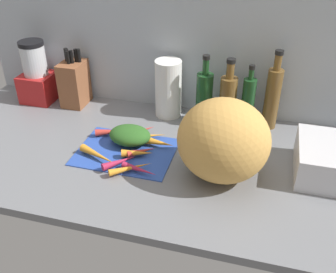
% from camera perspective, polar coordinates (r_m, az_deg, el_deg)
% --- Properties ---
extents(ground_plane, '(1.70, 0.80, 0.03)m').
position_cam_1_polar(ground_plane, '(1.44, -3.07, -2.75)').
color(ground_plane, slate).
extents(wall_back, '(1.70, 0.03, 0.60)m').
position_cam_1_polar(wall_back, '(1.63, 0.90, 14.08)').
color(wall_back, '#ADB7C1').
rests_on(wall_back, ground_plane).
extents(cutting_board, '(0.35, 0.27, 0.01)m').
position_cam_1_polar(cutting_board, '(1.43, -6.22, -2.18)').
color(cutting_board, '#2D51B7').
rests_on(cutting_board, ground_plane).
extents(carrot_0, '(0.10, 0.09, 0.03)m').
position_cam_1_polar(carrot_0, '(1.39, -3.98, -2.19)').
color(carrot_0, red).
rests_on(carrot_0, cutting_board).
extents(carrot_1, '(0.16, 0.09, 0.03)m').
position_cam_1_polar(carrot_1, '(1.39, -10.28, -2.71)').
color(carrot_1, orange).
rests_on(carrot_1, cutting_board).
extents(carrot_2, '(0.12, 0.04, 0.03)m').
position_cam_1_polar(carrot_2, '(1.43, -1.46, -0.89)').
color(carrot_2, orange).
rests_on(carrot_2, cutting_board).
extents(carrot_3, '(0.12, 0.07, 0.02)m').
position_cam_1_polar(carrot_3, '(1.48, -2.78, 0.09)').
color(carrot_3, orange).
rests_on(carrot_3, cutting_board).
extents(carrot_4, '(0.12, 0.04, 0.03)m').
position_cam_1_polar(carrot_4, '(1.47, -5.29, -0.18)').
color(carrot_4, red).
rests_on(carrot_4, cutting_board).
extents(carrot_5, '(0.15, 0.08, 0.03)m').
position_cam_1_polar(carrot_5, '(1.52, -7.80, 0.75)').
color(carrot_5, red).
rests_on(carrot_5, cutting_board).
extents(carrot_6, '(0.12, 0.06, 0.03)m').
position_cam_1_polar(carrot_6, '(1.38, -4.55, -2.46)').
color(carrot_6, orange).
rests_on(carrot_6, cutting_board).
extents(carrot_7, '(0.13, 0.11, 0.02)m').
position_cam_1_polar(carrot_7, '(1.32, -5.55, -4.64)').
color(carrot_7, orange).
rests_on(carrot_7, cutting_board).
extents(carrot_8, '(0.11, 0.11, 0.03)m').
position_cam_1_polar(carrot_8, '(1.35, -7.18, -3.72)').
color(carrot_8, '#B2264C').
rests_on(carrot_8, cutting_board).
extents(carrot_9, '(0.12, 0.12, 0.03)m').
position_cam_1_polar(carrot_9, '(1.51, -4.38, 0.71)').
color(carrot_9, red).
rests_on(carrot_9, cutting_board).
extents(carrot_10, '(0.13, 0.05, 0.02)m').
position_cam_1_polar(carrot_10, '(1.31, -4.23, -4.88)').
color(carrot_10, '#B2264C').
rests_on(carrot_10, cutting_board).
extents(carrot_11, '(0.13, 0.03, 0.03)m').
position_cam_1_polar(carrot_11, '(1.45, -3.82, -0.61)').
color(carrot_11, red).
rests_on(carrot_11, cutting_board).
extents(carrot_greens_pile, '(0.16, 0.12, 0.07)m').
position_cam_1_polar(carrot_greens_pile, '(1.45, -5.62, 0.18)').
color(carrot_greens_pile, '#2D6023').
rests_on(carrot_greens_pile, cutting_board).
extents(winter_squash, '(0.30, 0.28, 0.28)m').
position_cam_1_polar(winter_squash, '(1.24, 8.15, -0.61)').
color(winter_squash, gold).
rests_on(winter_squash, ground_plane).
extents(knife_block, '(0.10, 0.13, 0.25)m').
position_cam_1_polar(knife_block, '(1.76, -13.61, 7.71)').
color(knife_block, brown).
rests_on(knife_block, ground_plane).
extents(blender_appliance, '(0.14, 0.14, 0.27)m').
position_cam_1_polar(blender_appliance, '(1.84, -18.73, 8.47)').
color(blender_appliance, red).
rests_on(blender_appliance, ground_plane).
extents(paper_towel_roll, '(0.11, 0.11, 0.24)m').
position_cam_1_polar(paper_towel_roll, '(1.61, -0.06, 7.07)').
color(paper_towel_roll, white).
rests_on(paper_towel_roll, ground_plane).
extents(bottle_0, '(0.07, 0.07, 0.29)m').
position_cam_1_polar(bottle_0, '(1.56, 5.34, 5.78)').
color(bottle_0, '#19421E').
rests_on(bottle_0, ground_plane).
extents(bottle_1, '(0.07, 0.07, 0.29)m').
position_cam_1_polar(bottle_1, '(1.55, 8.76, 5.30)').
color(bottle_1, brown).
rests_on(bottle_1, ground_plane).
extents(bottle_2, '(0.05, 0.05, 0.27)m').
position_cam_1_polar(bottle_2, '(1.56, 11.66, 4.92)').
color(bottle_2, '#19421E').
rests_on(bottle_2, ground_plane).
extents(bottle_3, '(0.06, 0.06, 0.32)m').
position_cam_1_polar(bottle_3, '(1.57, 15.10, 5.67)').
color(bottle_3, brown).
rests_on(bottle_3, ground_plane).
extents(dish_rack, '(0.24, 0.25, 0.11)m').
position_cam_1_polar(dish_rack, '(1.39, 23.17, -3.32)').
color(dish_rack, silver).
rests_on(dish_rack, ground_plane).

